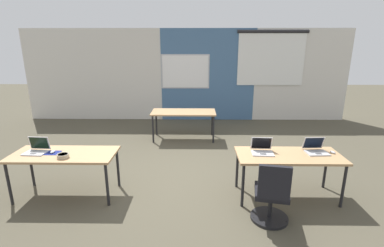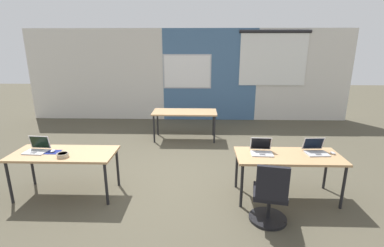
{
  "view_description": "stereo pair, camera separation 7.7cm",
  "coord_description": "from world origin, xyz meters",
  "px_view_note": "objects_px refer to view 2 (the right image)",
  "views": [
    {
      "loc": [
        0.31,
        -4.65,
        2.38
      ],
      "look_at": [
        0.24,
        0.38,
        0.93
      ],
      "focal_mm": 26.27,
      "sensor_mm": 36.0,
      "label": 1
    },
    {
      "loc": [
        0.39,
        -4.64,
        2.38
      ],
      "look_at": [
        0.24,
        0.38,
        0.93
      ],
      "focal_mm": 26.27,
      "sensor_mm": 36.0,
      "label": 2
    }
  ],
  "objects_px": {
    "desk_near_right": "(288,159)",
    "desk_near_left": "(64,156)",
    "snack_bowl": "(63,155)",
    "chair_near_right_inner": "(270,198)",
    "laptop_near_left_end": "(37,148)",
    "laptop_near_right_end": "(316,150)",
    "mouse_near_right_end": "(333,153)",
    "desk_far_center": "(185,114)",
    "mouse_near_left_end": "(53,151)",
    "laptop_near_right_inner": "(261,150)"
  },
  "relations": [
    {
      "from": "snack_bowl",
      "to": "laptop_near_left_end",
      "type": "bearing_deg",
      "value": 157.72
    },
    {
      "from": "chair_near_right_inner",
      "to": "laptop_near_right_end",
      "type": "bearing_deg",
      "value": -127.07
    },
    {
      "from": "desk_near_right",
      "to": "snack_bowl",
      "type": "bearing_deg",
      "value": -177.12
    },
    {
      "from": "desk_far_center",
      "to": "chair_near_right_inner",
      "type": "xyz_separation_m",
      "value": [
        1.33,
        -3.49,
        -0.28
      ]
    },
    {
      "from": "desk_near_right",
      "to": "chair_near_right_inner",
      "type": "relative_size",
      "value": 1.74
    },
    {
      "from": "chair_near_right_inner",
      "to": "snack_bowl",
      "type": "xyz_separation_m",
      "value": [
        -3.01,
        0.51,
        0.38
      ]
    },
    {
      "from": "desk_near_left",
      "to": "snack_bowl",
      "type": "bearing_deg",
      "value": -67.6
    },
    {
      "from": "laptop_near_right_inner",
      "to": "chair_near_right_inner",
      "type": "bearing_deg",
      "value": -89.08
    },
    {
      "from": "snack_bowl",
      "to": "chair_near_right_inner",
      "type": "bearing_deg",
      "value": -9.66
    },
    {
      "from": "desk_near_left",
      "to": "desk_near_right",
      "type": "height_order",
      "value": "same"
    },
    {
      "from": "laptop_near_left_end",
      "to": "laptop_near_right_inner",
      "type": "distance_m",
      "value": 3.54
    },
    {
      "from": "desk_near_left",
      "to": "snack_bowl",
      "type": "xyz_separation_m",
      "value": [
        0.07,
        -0.17,
        0.1
      ]
    },
    {
      "from": "desk_near_left",
      "to": "laptop_near_left_end",
      "type": "distance_m",
      "value": 0.45
    },
    {
      "from": "desk_near_right",
      "to": "chair_near_right_inner",
      "type": "bearing_deg",
      "value": -121.52
    },
    {
      "from": "desk_near_right",
      "to": "mouse_near_left_end",
      "type": "xyz_separation_m",
      "value": [
        -3.68,
        0.01,
        0.08
      ]
    },
    {
      "from": "desk_near_right",
      "to": "desk_far_center",
      "type": "height_order",
      "value": "same"
    },
    {
      "from": "desk_near_left",
      "to": "laptop_near_right_end",
      "type": "relative_size",
      "value": 4.57
    },
    {
      "from": "laptop_near_right_end",
      "to": "laptop_near_right_inner",
      "type": "height_order",
      "value": "laptop_near_right_inner"
    },
    {
      "from": "laptop_near_right_end",
      "to": "snack_bowl",
      "type": "distance_m",
      "value": 3.88
    },
    {
      "from": "desk_near_left",
      "to": "chair_near_right_inner",
      "type": "height_order",
      "value": "chair_near_right_inner"
    },
    {
      "from": "desk_near_left",
      "to": "laptop_near_left_end",
      "type": "xyz_separation_m",
      "value": [
        -0.44,
        0.04,
        0.11
      ]
    },
    {
      "from": "snack_bowl",
      "to": "desk_near_left",
      "type": "bearing_deg",
      "value": 112.4
    },
    {
      "from": "mouse_near_left_end",
      "to": "laptop_near_right_inner",
      "type": "xyz_separation_m",
      "value": [
        3.28,
        0.06,
        0.03
      ]
    },
    {
      "from": "desk_near_left",
      "to": "desk_far_center",
      "type": "height_order",
      "value": "same"
    },
    {
      "from": "chair_near_right_inner",
      "to": "mouse_near_right_end",
      "type": "bearing_deg",
      "value": -135.49
    },
    {
      "from": "desk_near_right",
      "to": "chair_near_right_inner",
      "type": "height_order",
      "value": "chair_near_right_inner"
    },
    {
      "from": "desk_far_center",
      "to": "laptop_near_right_inner",
      "type": "height_order",
      "value": "laptop_near_right_inner"
    },
    {
      "from": "laptop_near_right_inner",
      "to": "snack_bowl",
      "type": "bearing_deg",
      "value": -173.02
    },
    {
      "from": "desk_near_right",
      "to": "desk_near_left",
      "type": "bearing_deg",
      "value": 180.0
    },
    {
      "from": "desk_far_center",
      "to": "laptop_near_right_inner",
      "type": "distance_m",
      "value": 3.05
    },
    {
      "from": "mouse_near_right_end",
      "to": "snack_bowl",
      "type": "relative_size",
      "value": 0.64
    },
    {
      "from": "desk_near_left",
      "to": "laptop_near_left_end",
      "type": "height_order",
      "value": "laptop_near_left_end"
    },
    {
      "from": "desk_near_right",
      "to": "mouse_near_right_end",
      "type": "relative_size",
      "value": 14.17
    },
    {
      "from": "mouse_near_right_end",
      "to": "laptop_near_left_end",
      "type": "relative_size",
      "value": 0.32
    },
    {
      "from": "mouse_near_left_end",
      "to": "desk_near_left",
      "type": "bearing_deg",
      "value": -3.7
    },
    {
      "from": "desk_far_center",
      "to": "mouse_near_left_end",
      "type": "height_order",
      "value": "mouse_near_left_end"
    },
    {
      "from": "snack_bowl",
      "to": "desk_near_right",
      "type": "bearing_deg",
      "value": 2.88
    },
    {
      "from": "laptop_near_right_end",
      "to": "mouse_near_right_end",
      "type": "distance_m",
      "value": 0.26
    },
    {
      "from": "laptop_near_right_end",
      "to": "snack_bowl",
      "type": "xyz_separation_m",
      "value": [
        -3.87,
        -0.28,
        -0.01
      ]
    },
    {
      "from": "chair_near_right_inner",
      "to": "snack_bowl",
      "type": "relative_size",
      "value": 5.18
    },
    {
      "from": "mouse_near_right_end",
      "to": "snack_bowl",
      "type": "bearing_deg",
      "value": -176.69
    },
    {
      "from": "desk_near_left",
      "to": "mouse_near_right_end",
      "type": "height_order",
      "value": "mouse_near_right_end"
    },
    {
      "from": "laptop_near_right_end",
      "to": "snack_bowl",
      "type": "relative_size",
      "value": 1.97
    },
    {
      "from": "desk_near_right",
      "to": "laptop_near_left_end",
      "type": "bearing_deg",
      "value": 179.47
    },
    {
      "from": "laptop_near_right_inner",
      "to": "desk_near_left",
      "type": "bearing_deg",
      "value": -176.31
    },
    {
      "from": "mouse_near_right_end",
      "to": "laptop_near_right_inner",
      "type": "distance_m",
      "value": 1.1
    },
    {
      "from": "laptop_near_right_end",
      "to": "chair_near_right_inner",
      "type": "xyz_separation_m",
      "value": [
        -0.87,
        -0.79,
        -0.39
      ]
    },
    {
      "from": "mouse_near_right_end",
      "to": "mouse_near_left_end",
      "type": "height_order",
      "value": "mouse_near_left_end"
    },
    {
      "from": "laptop_near_right_end",
      "to": "mouse_near_right_end",
      "type": "relative_size",
      "value": 3.1
    },
    {
      "from": "desk_near_left",
      "to": "mouse_near_right_end",
      "type": "distance_m",
      "value": 4.2
    }
  ]
}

